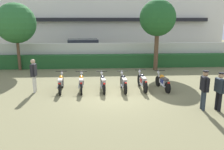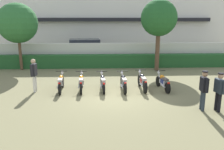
% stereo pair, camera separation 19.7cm
% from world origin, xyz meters
% --- Properties ---
extents(ground, '(60.00, 60.00, 0.00)m').
position_xyz_m(ground, '(0.00, 0.00, 0.00)').
color(ground, olive).
extents(building, '(25.08, 6.50, 6.86)m').
position_xyz_m(building, '(0.00, 16.43, 3.43)').
color(building, white).
rests_on(building, ground).
extents(compound_wall, '(23.82, 0.30, 1.82)m').
position_xyz_m(compound_wall, '(0.00, 7.58, 0.91)').
color(compound_wall, silver).
rests_on(compound_wall, ground).
extents(hedge_row, '(19.06, 0.70, 1.01)m').
position_xyz_m(hedge_row, '(0.00, 6.88, 0.50)').
color(hedge_row, '#235628').
rests_on(hedge_row, ground).
extents(parked_car, '(4.67, 2.45, 1.89)m').
position_xyz_m(parked_car, '(-1.95, 10.51, 0.94)').
color(parked_car, black).
rests_on(parked_car, ground).
extents(tree_near_inspector, '(2.82, 2.82, 4.79)m').
position_xyz_m(tree_near_inspector, '(-6.50, 6.34, 3.37)').
color(tree_near_inspector, brown).
rests_on(tree_near_inspector, ground).
extents(tree_far_side, '(2.55, 2.55, 5.02)m').
position_xyz_m(tree_far_side, '(3.50, 5.82, 3.71)').
color(tree_far_side, brown).
rests_on(tree_far_side, ground).
extents(motorcycle_in_row_0, '(0.60, 1.91, 0.97)m').
position_xyz_m(motorcycle_in_row_0, '(-2.67, 0.95, 0.46)').
color(motorcycle_in_row_0, black).
rests_on(motorcycle_in_row_0, ground).
extents(motorcycle_in_row_1, '(0.60, 1.84, 0.97)m').
position_xyz_m(motorcycle_in_row_1, '(-1.61, 0.91, 0.45)').
color(motorcycle_in_row_1, black).
rests_on(motorcycle_in_row_1, ground).
extents(motorcycle_in_row_2, '(0.60, 1.85, 0.94)m').
position_xyz_m(motorcycle_in_row_2, '(-0.50, 0.94, 0.44)').
color(motorcycle_in_row_2, black).
rests_on(motorcycle_in_row_2, ground).
extents(motorcycle_in_row_3, '(0.60, 1.86, 0.97)m').
position_xyz_m(motorcycle_in_row_3, '(0.58, 0.85, 0.46)').
color(motorcycle_in_row_3, black).
rests_on(motorcycle_in_row_3, ground).
extents(motorcycle_in_row_4, '(0.60, 1.98, 0.98)m').
position_xyz_m(motorcycle_in_row_4, '(1.60, 1.02, 0.46)').
color(motorcycle_in_row_4, black).
rests_on(motorcycle_in_row_4, ground).
extents(motorcycle_in_row_5, '(0.60, 1.86, 0.94)m').
position_xyz_m(motorcycle_in_row_5, '(2.68, 0.93, 0.44)').
color(motorcycle_in_row_5, black).
rests_on(motorcycle_in_row_5, ground).
extents(inspector_person, '(0.23, 0.69, 1.71)m').
position_xyz_m(inspector_person, '(-3.99, 0.90, 1.02)').
color(inspector_person, silver).
rests_on(inspector_person, ground).
extents(officer_0, '(0.26, 0.66, 1.66)m').
position_xyz_m(officer_0, '(3.57, -1.94, 0.98)').
color(officer_0, '#28333D').
rests_on(officer_0, ground).
extents(officer_1, '(0.27, 0.64, 1.59)m').
position_xyz_m(officer_1, '(4.15, -2.07, 0.93)').
color(officer_1, black).
rests_on(officer_1, ground).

